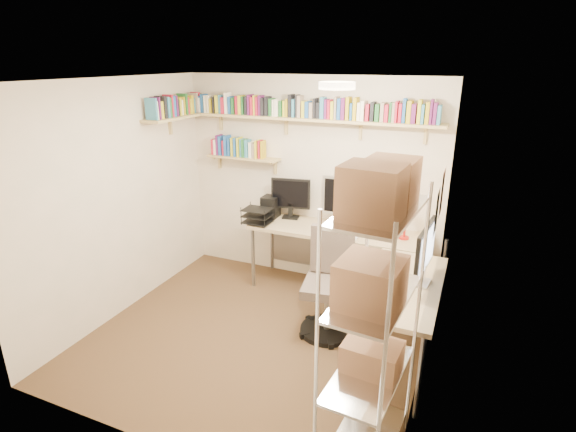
% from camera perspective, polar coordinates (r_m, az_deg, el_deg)
% --- Properties ---
extents(ground, '(3.20, 3.20, 0.00)m').
position_cam_1_polar(ground, '(4.74, -4.03, -14.95)').
color(ground, '#422C1C').
rests_on(ground, ground).
extents(room_shell, '(3.24, 3.04, 2.52)m').
position_cam_1_polar(room_shell, '(4.07, -4.48, 3.34)').
color(room_shell, '#F2DDC5').
rests_on(room_shell, ground).
extents(wall_shelves, '(3.12, 1.09, 0.80)m').
position_cam_1_polar(wall_shelves, '(5.30, -2.22, 12.42)').
color(wall_shelves, tan).
rests_on(wall_shelves, ground).
extents(corner_desk, '(2.35, 2.09, 1.39)m').
position_cam_1_polar(corner_desk, '(4.95, 6.71, -3.00)').
color(corner_desk, tan).
rests_on(corner_desk, ground).
extents(office_chair, '(0.58, 0.58, 1.09)m').
position_cam_1_polar(office_chair, '(4.61, 5.22, -9.34)').
color(office_chair, black).
rests_on(office_chair, ground).
extents(wire_rack, '(0.48, 0.88, 2.15)m').
position_cam_1_polar(wire_rack, '(2.75, 10.92, -7.48)').
color(wire_rack, silver).
rests_on(wire_rack, ground).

